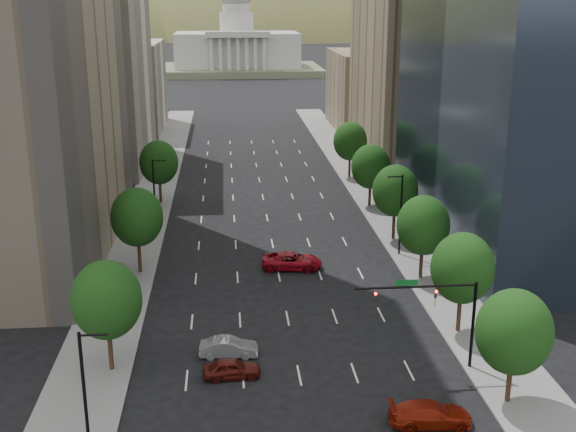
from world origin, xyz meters
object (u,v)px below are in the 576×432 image
object	(u,v)px
car_silver	(229,347)
car_red_far	(292,261)
car_red_near	(430,414)
traffic_signal	(442,306)
car_maroon	(232,368)
capitol	(237,49)

from	to	relation	value
car_silver	car_red_far	xyz separation A→B (m)	(6.68, 18.46, 0.11)
car_red_near	car_red_far	xyz separation A→B (m)	(-6.41, 29.07, 0.07)
traffic_signal	car_maroon	xyz separation A→B (m)	(-15.53, 0.15, -4.44)
car_red_far	car_maroon	bearing A→B (deg)	170.02
car_red_near	car_maroon	xyz separation A→B (m)	(-12.90, 7.29, -0.06)
capitol	car_maroon	bearing A→B (deg)	-91.30
car_silver	car_red_far	size ratio (longest dim) A/B	0.74
car_maroon	car_red_far	size ratio (longest dim) A/B	0.69
traffic_signal	car_red_near	xyz separation A→B (m)	(-2.63, -7.14, -4.38)
car_silver	car_red_near	bearing A→B (deg)	-125.68
traffic_signal	capitol	bearing A→B (deg)	92.74
car_silver	car_maroon	bearing A→B (deg)	-173.45
traffic_signal	car_red_near	size ratio (longest dim) A/B	1.67
car_maroon	car_red_far	bearing A→B (deg)	-20.30
capitol	car_silver	distance (m)	216.44
car_silver	capitol	bearing A→B (deg)	1.99
capitol	car_silver	xyz separation A→B (m)	(-5.18, -216.24, -7.83)
car_red_far	traffic_signal	bearing A→B (deg)	-150.99
traffic_signal	car_maroon	size ratio (longest dim) A/B	2.13
car_red_near	car_silver	xyz separation A→B (m)	(-13.09, 10.61, -0.04)
traffic_signal	car_silver	size ratio (longest dim) A/B	2.00
car_red_near	car_silver	size ratio (longest dim) A/B	1.20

